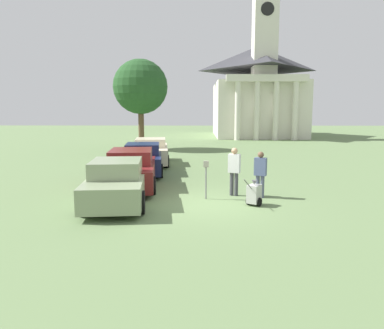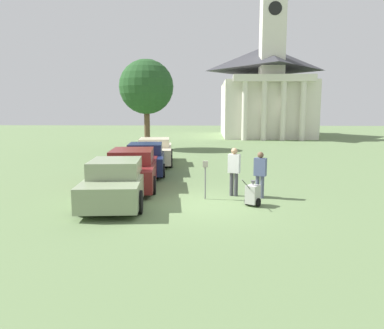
# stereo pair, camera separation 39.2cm
# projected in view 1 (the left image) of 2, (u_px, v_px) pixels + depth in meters

# --- Properties ---
(ground_plane) EXTENTS (120.00, 120.00, 0.00)m
(ground_plane) POSITION_uv_depth(u_px,v_px,m) (201.00, 204.00, 12.50)
(ground_plane) COLOR #607A4C
(parked_car_sage) EXTENTS (2.28, 4.87, 1.48)m
(parked_car_sage) POSITION_uv_depth(u_px,v_px,m) (117.00, 183.00, 12.57)
(parked_car_sage) COLOR gray
(parked_car_sage) RESTS_ON ground_plane
(parked_car_maroon) EXTENTS (2.37, 5.42, 1.53)m
(parked_car_maroon) POSITION_uv_depth(u_px,v_px,m) (132.00, 169.00, 15.31)
(parked_car_maroon) COLOR maroon
(parked_car_maroon) RESTS_ON ground_plane
(parked_car_navy) EXTENTS (2.27, 4.82, 1.48)m
(parked_car_navy) POSITION_uv_depth(u_px,v_px,m) (143.00, 159.00, 18.49)
(parked_car_navy) COLOR #19234C
(parked_car_navy) RESTS_ON ground_plane
(parked_car_cream) EXTENTS (2.38, 4.87, 1.48)m
(parked_car_cream) POSITION_uv_depth(u_px,v_px,m) (151.00, 152.00, 21.59)
(parked_car_cream) COLOR beige
(parked_car_cream) RESTS_ON ground_plane
(parking_meter) EXTENTS (0.18, 0.09, 1.35)m
(parking_meter) POSITION_uv_depth(u_px,v_px,m) (206.00, 173.00, 13.09)
(parking_meter) COLOR slate
(parking_meter) RESTS_ON ground_plane
(person_worker) EXTENTS (0.47, 0.36, 1.77)m
(person_worker) POSITION_uv_depth(u_px,v_px,m) (234.00, 168.00, 13.59)
(person_worker) COLOR #3F3F47
(person_worker) RESTS_ON ground_plane
(person_supervisor) EXTENTS (0.47, 0.37, 1.66)m
(person_supervisor) POSITION_uv_depth(u_px,v_px,m) (260.00, 172.00, 13.29)
(person_supervisor) COLOR #515670
(person_supervisor) RESTS_ON ground_plane
(equipment_cart) EXTENTS (0.71, 0.93, 1.00)m
(equipment_cart) POSITION_uv_depth(u_px,v_px,m) (254.00, 194.00, 12.29)
(equipment_cart) COLOR #B2B2AD
(equipment_cart) RESTS_ON ground_plane
(church) EXTENTS (9.83, 13.28, 23.73)m
(church) POSITION_uv_depth(u_px,v_px,m) (257.00, 85.00, 43.41)
(church) COLOR silver
(church) RESTS_ON ground_plane
(shade_tree) EXTENTS (4.20, 4.20, 6.95)m
(shade_tree) POSITION_uv_depth(u_px,v_px,m) (140.00, 87.00, 28.79)
(shade_tree) COLOR brown
(shade_tree) RESTS_ON ground_plane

